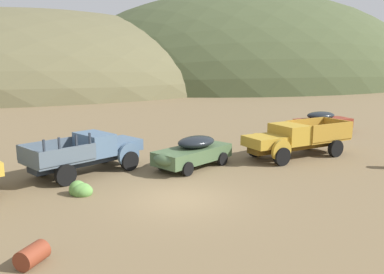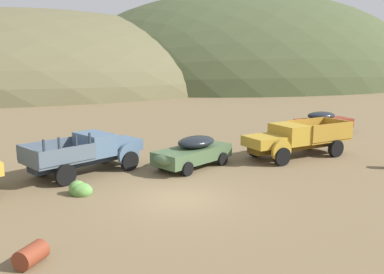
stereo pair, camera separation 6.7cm
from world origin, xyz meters
The scene contains 9 objects.
ground_plane centered at (0.00, 0.00, 0.00)m, with size 300.00×300.00×0.00m, color brown.
hill_distant centered at (7.38, 72.04, 0.00)m, with size 91.18×74.36×28.82m, color brown.
hill_far_right centered at (49.39, 59.52, 0.00)m, with size 83.84×63.13×38.24m, color #424C2D.
truck_chalk_blue centered at (-1.76, 5.67, 1.00)m, with size 5.98×3.64×2.16m.
car_weathered_green centered at (2.71, 3.88, 0.81)m, with size 4.78×2.94×1.57m.
truck_mustard centered at (8.57, 2.98, 1.02)m, with size 6.47×2.51×1.91m.
car_rust_red centered at (16.40, 7.70, 0.81)m, with size 4.67×2.32×1.57m.
oil_drum_tipped centered at (-5.88, -2.58, 0.28)m, with size 1.01×0.98×0.56m.
bush_front_right centered at (-3.23, 2.51, 0.18)m, with size 0.89×0.92×0.73m.
Camera 2 is at (-7.14, -13.48, 5.46)m, focal length 38.12 mm.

